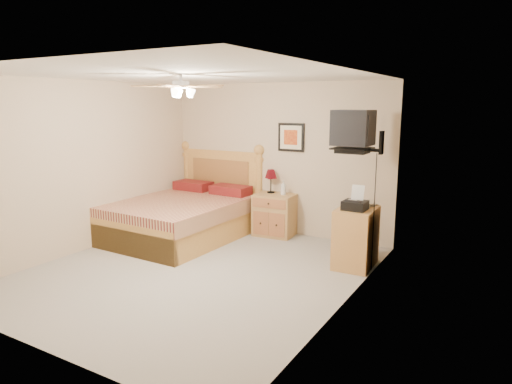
{
  "coord_description": "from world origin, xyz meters",
  "views": [
    {
      "loc": [
        3.53,
        -4.5,
        2.16
      ],
      "look_at": [
        0.38,
        0.9,
        0.95
      ],
      "focal_mm": 32.0,
      "sensor_mm": 36.0,
      "label": 1
    }
  ],
  "objects": [
    {
      "name": "nightstand",
      "position": [
        0.1,
        2.0,
        0.35
      ],
      "size": [
        0.68,
        0.53,
        0.69
      ],
      "primitive_type": "cube",
      "rotation": [
        0.0,
        0.0,
        0.08
      ],
      "color": "#AB7E41",
      "rests_on": "ground"
    },
    {
      "name": "fax_machine",
      "position": [
        1.73,
        1.15,
        0.96
      ],
      "size": [
        0.3,
        0.32,
        0.31
      ],
      "primitive_type": null,
      "rotation": [
        0.0,
        0.0,
        -0.01
      ],
      "color": "black",
      "rests_on": "dresser"
    },
    {
      "name": "magazine_lower",
      "position": [
        1.71,
        1.49,
        0.81
      ],
      "size": [
        0.24,
        0.29,
        0.02
      ],
      "primitive_type": "imported",
      "rotation": [
        0.0,
        0.0,
        -0.24
      ],
      "color": "#ADA08B",
      "rests_on": "dresser"
    },
    {
      "name": "dresser",
      "position": [
        1.73,
        1.25,
        0.4
      ],
      "size": [
        0.49,
        0.69,
        0.8
      ],
      "primitive_type": "cube",
      "rotation": [
        0.0,
        0.0,
        0.03
      ],
      "color": "#B78745",
      "rests_on": "ground"
    },
    {
      "name": "bed",
      "position": [
        -1.17,
        1.12,
        0.74
      ],
      "size": [
        1.8,
        2.33,
        1.48
      ],
      "primitive_type": null,
      "rotation": [
        0.0,
        0.0,
        -0.03
      ],
      "color": "#C08545",
      "rests_on": "ground"
    },
    {
      "name": "wall_tv",
      "position": [
        1.75,
        1.34,
        1.81
      ],
      "size": [
        0.56,
        0.46,
        0.58
      ],
      "primitive_type": null,
      "color": "black",
      "rests_on": "wall_right"
    },
    {
      "name": "ceiling_fan",
      "position": [
        0.0,
        -0.2,
        2.36
      ],
      "size": [
        1.14,
        1.14,
        0.28
      ],
      "primitive_type": null,
      "color": "silver",
      "rests_on": "ceiling"
    },
    {
      "name": "lotion_bottle",
      "position": [
        0.24,
        2.03,
        0.81
      ],
      "size": [
        0.11,
        0.11,
        0.24
      ],
      "primitive_type": "imported",
      "rotation": [
        0.0,
        0.0,
        -0.22
      ],
      "color": "silver",
      "rests_on": "nightstand"
    },
    {
      "name": "wall_left",
      "position": [
        -2.0,
        0.0,
        1.25
      ],
      "size": [
        0.04,
        4.5,
        2.5
      ],
      "primitive_type": "cube",
      "color": "#C6AF92",
      "rests_on": "ground"
    },
    {
      "name": "ceiling",
      "position": [
        0.0,
        0.0,
        2.5
      ],
      "size": [
        4.0,
        4.5,
        0.04
      ],
      "primitive_type": "cube",
      "color": "white",
      "rests_on": "ground"
    },
    {
      "name": "table_lamp",
      "position": [
        -0.03,
        2.1,
        0.89
      ],
      "size": [
        0.24,
        0.24,
        0.39
      ],
      "primitive_type": null,
      "rotation": [
        0.0,
        0.0,
        0.14
      ],
      "color": "#550811",
      "rests_on": "nightstand"
    },
    {
      "name": "wall_front",
      "position": [
        0.0,
        -2.25,
        1.25
      ],
      "size": [
        4.0,
        0.04,
        2.5
      ],
      "primitive_type": "cube",
      "color": "#C6AF92",
      "rests_on": "ground"
    },
    {
      "name": "floor",
      "position": [
        0.0,
        0.0,
        0.0
      ],
      "size": [
        4.5,
        4.5,
        0.0
      ],
      "primitive_type": "plane",
      "color": "gray",
      "rests_on": "ground"
    },
    {
      "name": "framed_picture",
      "position": [
        0.27,
        2.23,
        1.62
      ],
      "size": [
        0.46,
        0.04,
        0.46
      ],
      "primitive_type": "cube",
      "color": "black",
      "rests_on": "wall_back"
    },
    {
      "name": "wall_back",
      "position": [
        0.0,
        2.25,
        1.25
      ],
      "size": [
        4.0,
        0.04,
        2.5
      ],
      "primitive_type": "cube",
      "color": "#C6AF92",
      "rests_on": "ground"
    },
    {
      "name": "magazine_upper",
      "position": [
        1.7,
        1.49,
        0.83
      ],
      "size": [
        0.22,
        0.27,
        0.02
      ],
      "primitive_type": "imported",
      "rotation": [
        0.0,
        0.0,
        0.21
      ],
      "color": "tan",
      "rests_on": "magazine_lower"
    },
    {
      "name": "wall_right",
      "position": [
        2.0,
        0.0,
        1.25
      ],
      "size": [
        0.04,
        4.5,
        2.5
      ],
      "primitive_type": "cube",
      "color": "#C6AF92",
      "rests_on": "ground"
    }
  ]
}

